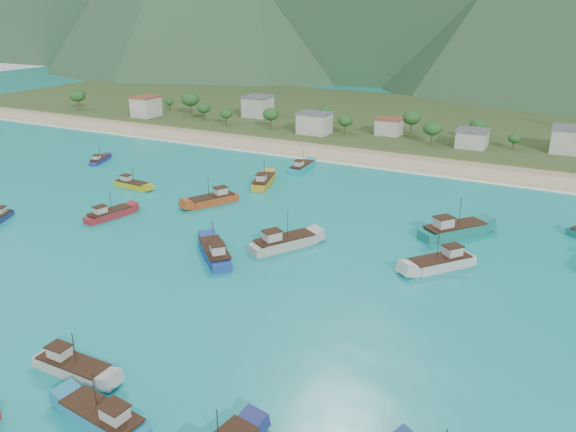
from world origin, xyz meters
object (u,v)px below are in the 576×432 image
at_px(boat_9, 441,263).
at_px(boat_15, 453,231).
at_px(boat_3, 215,253).
at_px(boat_14, 72,367).
at_px(boat_8, 132,185).
at_px(boat_22, 109,215).
at_px(boat_21, 283,243).
at_px(boat_1, 264,182).
at_px(boat_25, 104,419).
at_px(boat_0, 100,160).
at_px(boat_4, 213,200).
at_px(boat_13, 302,167).

distance_m(boat_9, boat_15, 15.23).
bearing_deg(boat_3, boat_14, -130.59).
xyz_separation_m(boat_8, boat_22, (10.23, -18.39, 0.07)).
distance_m(boat_8, boat_21, 52.22).
relative_size(boat_1, boat_8, 1.23).
xyz_separation_m(boat_1, boat_25, (26.63, -81.50, -0.03)).
xyz_separation_m(boat_0, boat_8, (24.23, -13.87, 0.12)).
bearing_deg(boat_9, boat_21, 49.23).
distance_m(boat_8, boat_22, 21.04).
bearing_deg(boat_0, boat_22, -62.13).
bearing_deg(boat_8, boat_3, 63.06).
relative_size(boat_4, boat_22, 1.10).
xyz_separation_m(boat_1, boat_9, (49.71, -26.94, 0.07)).
relative_size(boat_3, boat_13, 1.06).
height_order(boat_0, boat_9, boat_9).
xyz_separation_m(boat_3, boat_22, (-31.05, 6.52, -0.21)).
bearing_deg(boat_15, boat_8, -137.77).
distance_m(boat_1, boat_21, 38.63).
height_order(boat_8, boat_22, boat_22).
bearing_deg(boat_3, boat_13, 55.02).
height_order(boat_9, boat_22, boat_9).
bearing_deg(boat_3, boat_22, 122.41).
bearing_deg(boat_25, boat_8, 46.40).
bearing_deg(boat_21, boat_9, 41.16).
xyz_separation_m(boat_4, boat_15, (51.98, 5.44, 0.26)).
xyz_separation_m(boat_13, boat_15, (46.07, -28.23, 0.37)).
height_order(boat_8, boat_15, boat_15).
xyz_separation_m(boat_9, boat_22, (-67.30, -7.67, -0.20)).
height_order(boat_0, boat_4, boat_4).
distance_m(boat_3, boat_8, 48.22).
bearing_deg(boat_15, boat_3, -101.22).
bearing_deg(boat_1, boat_15, -29.11).
bearing_deg(boat_15, boat_9, -46.96).
distance_m(boat_8, boat_15, 76.55).
relative_size(boat_0, boat_8, 0.90).
xyz_separation_m(boat_8, boat_21, (49.87, -15.48, 0.33)).
xyz_separation_m(boat_9, boat_15, (-1.10, 15.19, 0.19)).
xyz_separation_m(boat_14, boat_21, (5.42, 44.71, 0.22)).
xyz_separation_m(boat_0, boat_1, (52.03, 2.35, 0.33)).
bearing_deg(boat_15, boat_25, -68.61).
bearing_deg(boat_22, boat_25, -33.58).
bearing_deg(boat_22, boat_4, 63.88).
bearing_deg(boat_8, boat_22, 33.25).
bearing_deg(boat_14, boat_15, 153.69).
height_order(boat_0, boat_15, boat_15).
bearing_deg(boat_4, boat_1, -72.72).
bearing_deg(boat_0, boat_4, -35.97).
xyz_separation_m(boat_8, boat_13, (30.34, 32.70, 0.10)).
relative_size(boat_0, boat_1, 0.73).
xyz_separation_m(boat_3, boat_25, (13.16, -40.36, -0.11)).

